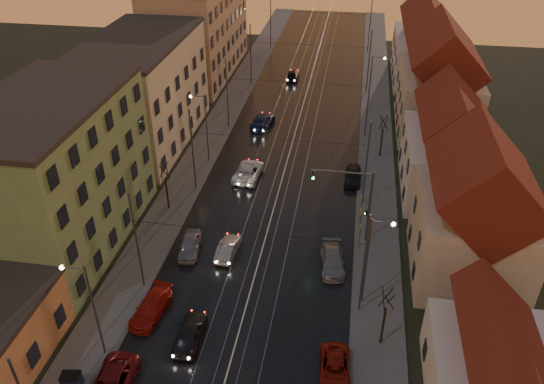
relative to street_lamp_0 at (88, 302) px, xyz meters
The scene contains 44 objects.
road 39.38m from the street_lamp_0, 76.53° to the left, with size 16.00×120.00×0.04m, color black.
sidewalk_left 38.31m from the street_lamp_0, 91.35° to the left, with size 4.00×120.00×0.15m, color #4C4C4C.
sidewalk_right 42.80m from the street_lamp_0, 63.31° to the left, with size 4.00×120.00×0.15m, color #4C4C4C.
tram_rail_0 38.92m from the street_lamp_0, 79.70° to the left, with size 0.06×120.00×0.03m, color gray.
tram_rail_1 39.20m from the street_lamp_0, 77.63° to the left, with size 0.06×120.00×0.03m, color gray.
tram_rail_2 39.56m from the street_lamp_0, 75.43° to the left, with size 0.06×120.00×0.03m, color gray.
tram_rail_3 39.94m from the street_lamp_0, 73.43° to the left, with size 0.06×120.00×0.03m, color gray.
apartment_left_1 14.73m from the street_lamp_0, 124.98° to the left, with size 10.00×18.00×13.00m, color #5B8353.
apartment_left_2 33.10m from the street_lamp_0, 104.70° to the left, with size 10.00×20.00×12.00m, color beige.
apartment_left_3 56.67m from the street_lamp_0, 98.53° to the left, with size 10.00×24.00×14.00m, color tan.
house_right_0 26.18m from the street_lamp_0, ahead, with size 8.16×10.20×5.80m.
house_right_1 29.17m from the street_lamp_0, 26.47° to the left, with size 8.67×10.20×10.80m.
house_right_2 36.84m from the street_lamp_0, 44.89° to the left, with size 9.18×12.24×9.20m.
house_right_3 48.61m from the street_lamp_0, 57.52° to the left, with size 9.18×14.28×11.50m.
house_right_4 64.52m from the street_lamp_0, 66.13° to the left, with size 9.18×16.32×10.00m.
catenary_pole_l_1 7.03m from the street_lamp_0, 85.88° to the left, with size 0.16×0.16×9.00m, color #595B60.
catenary_pole_r_1 19.04m from the street_lamp_0, 21.57° to the left, with size 0.16×0.16×9.00m, color #595B60.
catenary_pole_l_2 22.01m from the street_lamp_0, 88.69° to the left, with size 0.16×0.16×9.00m, color #595B60.
catenary_pole_r_2 28.24m from the street_lamp_0, 51.17° to the left, with size 0.16×0.16×9.00m, color #595B60.
catenary_pole_l_3 37.01m from the street_lamp_0, 89.22° to the left, with size 0.16×0.16×9.00m, color #595B60.
catenary_pole_r_3 41.02m from the street_lamp_0, 64.43° to the left, with size 0.16×0.16×9.00m, color #595B60.
catenary_pole_l_4 52.00m from the street_lamp_0, 89.44° to the left, with size 0.16×0.16×9.00m, color #595B60.
catenary_pole_r_4 54.93m from the street_lamp_0, 71.20° to the left, with size 0.16×0.16×9.00m, color #595B60.
catenary_pole_l_5 70.00m from the street_lamp_0, 89.59° to the left, with size 0.16×0.16×9.00m, color #595B60.
catenary_pole_r_5 72.21m from the street_lamp_0, 75.81° to the left, with size 0.16×0.16×9.00m, color #595B60.
street_lamp_0 is the anchor object (origin of this frame).
street_lamp_1 19.89m from the street_lamp_0, 23.72° to the left, with size 1.75×0.32×8.00m.
street_lamp_2 28.00m from the street_lamp_0, 90.00° to the left, with size 1.75×0.32×8.00m.
street_lamp_3 47.62m from the street_lamp_0, 67.52° to the left, with size 1.75×0.32×8.00m.
traffic_light_mast 23.42m from the street_lamp_0, 43.10° to the left, with size 5.30×0.32×7.20m.
bare_tree_0 18.19m from the street_lamp_0, 93.47° to the left, with size 1.09×1.09×5.11m.
bare_tree_1 19.86m from the street_lamp_0, 11.71° to the left, with size 1.09×1.09×5.11m.
bare_tree_2 37.56m from the street_lamp_0, 58.63° to the left, with size 1.09×1.09×5.11m.
driving_car_0 7.47m from the street_lamp_0, 20.32° to the left, with size 1.76×4.38×1.49m, color black.
driving_car_1 14.23m from the street_lamp_0, 62.47° to the left, with size 1.41×4.03×1.33m, color #9B9CA1.
driving_car_2 26.08m from the street_lamp_0, 77.77° to the left, with size 2.48×5.39×1.50m, color white.
driving_car_3 38.38m from the street_lamp_0, 82.87° to the left, with size 2.17×5.34×1.55m, color #182349.
driving_car_4 55.56m from the street_lamp_0, 83.35° to the left, with size 1.78×4.41×1.50m, color black.
parked_left_2 6.29m from the street_lamp_0, 62.27° to the left, with size 1.89×4.66×1.35m, color #AB1A11.
parked_left_3 12.88m from the street_lamp_0, 76.21° to the left, with size 1.68×4.18×1.43m, color gray.
parked_right_0 16.81m from the street_lamp_0, ahead, with size 2.03×4.41×1.22m, color maroon.
parked_right_1 19.86m from the street_lamp_0, 37.70° to the left, with size 1.90×4.67×1.35m, color #929297.
parked_right_2 31.17m from the street_lamp_0, 57.53° to the left, with size 1.68×4.18×1.43m, color black.
dumpster 5.18m from the street_lamp_0, 100.33° to the right, with size 1.20×0.80×1.10m, color black.
Camera 1 is at (6.73, -20.90, 29.55)m, focal length 35.00 mm.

